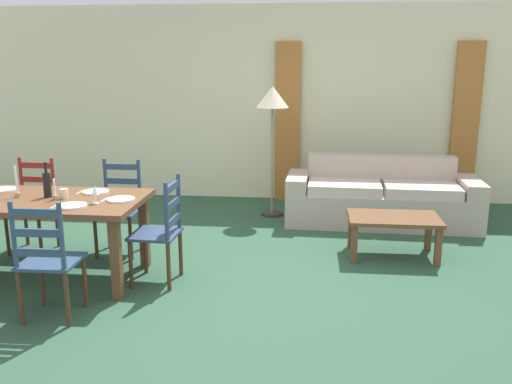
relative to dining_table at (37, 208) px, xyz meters
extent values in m
cube|color=#2B4F38|center=(1.56, -0.03, -0.67)|extent=(9.60, 9.60, 0.02)
cube|color=#EDE8BA|center=(1.56, 3.27, 0.69)|extent=(9.60, 0.16, 2.70)
cube|color=#B87132|center=(2.09, 3.13, 0.44)|extent=(0.35, 0.08, 2.20)
cube|color=#B87132|center=(4.49, 3.13, 0.44)|extent=(0.35, 0.08, 2.20)
cube|color=brown|center=(0.00, 0.00, 0.06)|extent=(1.90, 0.96, 0.05)
cube|color=brown|center=(0.85, -0.38, -0.31)|extent=(0.08, 0.08, 0.70)
cube|color=brown|center=(0.85, 0.38, -0.31)|extent=(0.08, 0.08, 0.70)
cube|color=navy|center=(0.47, -0.73, -0.22)|extent=(0.43, 0.41, 0.03)
cylinder|color=#4B2F1D|center=(0.29, -0.56, -0.45)|extent=(0.04, 0.04, 0.43)
cylinder|color=#4B2F1D|center=(0.65, -0.55, -0.45)|extent=(0.04, 0.04, 0.43)
cylinder|color=#4B2F1D|center=(0.29, -0.90, -0.45)|extent=(0.04, 0.04, 0.43)
cylinder|color=#4B2F1D|center=(0.65, -0.89, -0.45)|extent=(0.04, 0.04, 0.43)
cylinder|color=navy|center=(0.29, -0.90, 0.05)|extent=(0.04, 0.04, 0.50)
cylinder|color=navy|center=(0.65, -0.89, 0.05)|extent=(0.04, 0.04, 0.50)
cube|color=navy|center=(0.47, -0.90, -0.08)|extent=(0.38, 0.03, 0.06)
cube|color=navy|center=(0.47, -0.90, 0.07)|extent=(0.38, 0.03, 0.06)
cube|color=navy|center=(0.47, -0.90, 0.22)|extent=(0.38, 0.03, 0.06)
cube|color=maroon|center=(-0.44, 0.67, -0.22)|extent=(0.44, 0.42, 0.03)
cylinder|color=#4B2F1D|center=(-0.27, 0.49, -0.45)|extent=(0.04, 0.04, 0.43)
cylinder|color=#4B2F1D|center=(-0.63, 0.51, -0.45)|extent=(0.04, 0.04, 0.43)
cylinder|color=#4B2F1D|center=(-0.25, 0.83, -0.45)|extent=(0.04, 0.04, 0.43)
cylinder|color=#4B2F1D|center=(-0.61, 0.85, -0.45)|extent=(0.04, 0.04, 0.43)
cylinder|color=maroon|center=(-0.25, 0.83, 0.05)|extent=(0.04, 0.04, 0.50)
cylinder|color=maroon|center=(-0.61, 0.85, 0.05)|extent=(0.04, 0.04, 0.50)
cube|color=maroon|center=(-0.43, 0.84, -0.08)|extent=(0.38, 0.04, 0.06)
cube|color=maroon|center=(-0.43, 0.84, 0.07)|extent=(0.38, 0.04, 0.06)
cube|color=maroon|center=(-0.43, 0.84, 0.22)|extent=(0.38, 0.04, 0.06)
cube|color=navy|center=(0.48, 0.69, -0.22)|extent=(0.42, 0.40, 0.03)
cylinder|color=#4B2F1D|center=(0.66, 0.51, -0.45)|extent=(0.04, 0.04, 0.43)
cylinder|color=#4B2F1D|center=(0.30, 0.52, -0.45)|extent=(0.04, 0.04, 0.43)
cylinder|color=#4B2F1D|center=(0.67, 0.85, -0.45)|extent=(0.04, 0.04, 0.43)
cylinder|color=#4B2F1D|center=(0.31, 0.86, -0.45)|extent=(0.04, 0.04, 0.43)
cylinder|color=navy|center=(0.67, 0.85, 0.05)|extent=(0.04, 0.04, 0.50)
cylinder|color=navy|center=(0.31, 0.86, 0.05)|extent=(0.04, 0.04, 0.50)
cube|color=navy|center=(0.49, 0.86, -0.08)|extent=(0.38, 0.03, 0.06)
cube|color=navy|center=(0.49, 0.86, 0.07)|extent=(0.38, 0.03, 0.06)
cube|color=navy|center=(0.49, 0.86, 0.22)|extent=(0.38, 0.03, 0.06)
cube|color=navy|center=(1.07, 0.01, -0.22)|extent=(0.42, 0.44, 0.03)
cylinder|color=#4B2F1D|center=(0.89, -0.16, -0.45)|extent=(0.04, 0.04, 0.43)
cylinder|color=#4B2F1D|center=(0.91, 0.20, -0.45)|extent=(0.04, 0.04, 0.43)
cylinder|color=#4B2F1D|center=(1.23, -0.17, -0.45)|extent=(0.04, 0.04, 0.43)
cylinder|color=#4B2F1D|center=(1.25, 0.18, -0.45)|extent=(0.04, 0.04, 0.43)
cylinder|color=navy|center=(1.23, -0.17, 0.05)|extent=(0.04, 0.04, 0.50)
cylinder|color=navy|center=(1.25, 0.18, 0.05)|extent=(0.04, 0.04, 0.50)
cube|color=navy|center=(1.24, 0.00, -0.08)|extent=(0.04, 0.38, 0.06)
cube|color=navy|center=(1.24, 0.00, 0.07)|extent=(0.04, 0.38, 0.06)
cube|color=navy|center=(1.24, 0.00, 0.22)|extent=(0.04, 0.38, 0.06)
cylinder|color=white|center=(0.45, -0.25, 0.10)|extent=(0.24, 0.24, 0.02)
cube|color=silver|center=(0.30, -0.25, 0.09)|extent=(0.02, 0.17, 0.01)
cylinder|color=white|center=(-0.45, 0.25, 0.10)|extent=(0.24, 0.24, 0.02)
cylinder|color=white|center=(0.45, 0.25, 0.10)|extent=(0.24, 0.24, 0.02)
cube|color=silver|center=(0.30, 0.25, 0.09)|extent=(0.02, 0.17, 0.01)
cylinder|color=white|center=(0.78, 0.00, 0.10)|extent=(0.24, 0.24, 0.02)
cube|color=silver|center=(0.63, 0.00, 0.09)|extent=(0.02, 0.17, 0.01)
cylinder|color=black|center=(0.09, 0.05, 0.20)|extent=(0.07, 0.07, 0.22)
cylinder|color=black|center=(0.09, 0.05, 0.35)|extent=(0.02, 0.02, 0.08)
cylinder|color=black|center=(0.09, 0.05, 0.39)|extent=(0.03, 0.03, 0.02)
cylinder|color=white|center=(0.60, -0.12, 0.09)|extent=(0.06, 0.06, 0.01)
cylinder|color=white|center=(0.60, -0.12, 0.13)|extent=(0.01, 0.01, 0.07)
cone|color=white|center=(0.60, -0.12, 0.21)|extent=(0.06, 0.06, 0.08)
cylinder|color=beige|center=(0.26, 0.01, 0.13)|extent=(0.07, 0.07, 0.09)
cylinder|color=#998C66|center=(-0.18, 0.02, 0.11)|extent=(0.05, 0.05, 0.04)
cylinder|color=white|center=(-0.18, 0.02, 0.25)|extent=(0.02, 0.02, 0.24)
cylinder|color=#998C66|center=(0.20, -0.04, 0.11)|extent=(0.05, 0.05, 0.04)
cylinder|color=white|center=(0.20, -0.04, 0.20)|extent=(0.02, 0.02, 0.15)
cube|color=#B4A293|center=(3.29, 2.05, -0.46)|extent=(1.83, 0.87, 0.40)
cube|color=#B4A293|center=(3.30, 2.35, -0.26)|extent=(1.81, 0.27, 0.80)
cube|color=#B4A293|center=(4.30, 2.01, -0.37)|extent=(0.27, 0.81, 0.58)
cube|color=#B4A293|center=(2.27, 2.09, -0.37)|extent=(0.27, 0.81, 0.58)
cube|color=beige|center=(3.73, 1.98, -0.20)|extent=(0.88, 0.67, 0.12)
cube|color=beige|center=(2.83, 2.01, -0.20)|extent=(0.88, 0.67, 0.12)
cube|color=brown|center=(3.27, 0.90, -0.26)|extent=(0.90, 0.56, 0.04)
cube|color=brown|center=(2.87, 0.67, -0.47)|extent=(0.06, 0.06, 0.38)
cube|color=brown|center=(3.67, 0.67, -0.47)|extent=(0.06, 0.06, 0.38)
cube|color=brown|center=(2.87, 1.13, -0.47)|extent=(0.06, 0.06, 0.38)
cube|color=brown|center=(3.67, 1.13, -0.47)|extent=(0.06, 0.06, 0.38)
cylinder|color=#332D28|center=(1.94, 2.30, -0.65)|extent=(0.28, 0.28, 0.03)
cylinder|color=gray|center=(1.94, 2.30, 0.04)|extent=(0.03, 0.03, 1.35)
cone|color=beige|center=(1.94, 2.30, 0.85)|extent=(0.40, 0.40, 0.26)
camera|label=1|loc=(2.42, -4.42, 1.26)|focal=37.89mm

